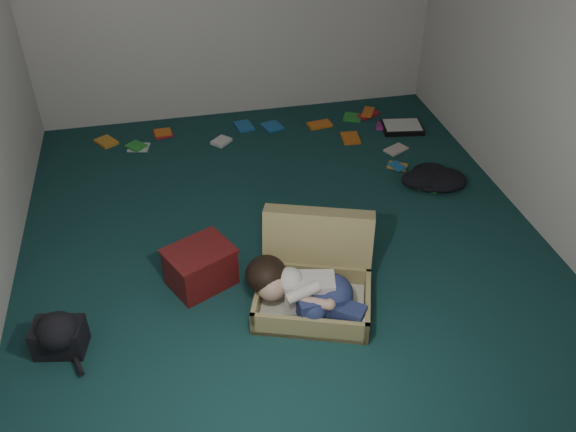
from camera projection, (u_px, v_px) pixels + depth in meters
name	position (u px, v px, depth m)	size (l,w,h in m)	color
floor	(284.00, 241.00, 4.75)	(4.50, 4.50, 0.00)	#143A39
wall_front	(412.00, 343.00, 2.21)	(4.50, 4.50, 0.00)	silver
wall_right	(558.00, 60.00, 4.32)	(4.50, 4.50, 0.00)	silver
suitcase	(315.00, 276.00, 4.17)	(0.97, 0.95, 0.56)	tan
person	(305.00, 290.00, 4.00)	(0.76, 0.59, 0.35)	silver
maroon_bin	(200.00, 267.00, 4.27)	(0.55, 0.51, 0.31)	#5A1213
backpack	(59.00, 336.00, 3.80)	(0.38, 0.31, 0.23)	black
clothing_pile	(431.00, 179.00, 5.32)	(0.45, 0.37, 0.14)	black
paper_tray	(402.00, 127.00, 6.18)	(0.44, 0.36, 0.06)	black
book_scatter	(295.00, 138.00, 6.04)	(2.98, 1.66, 0.02)	orange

